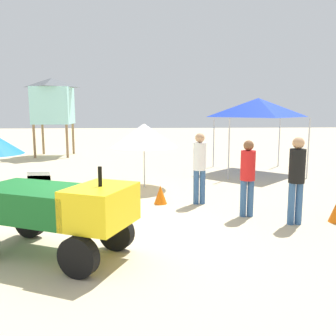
% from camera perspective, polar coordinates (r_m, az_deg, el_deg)
% --- Properties ---
extents(ground, '(80.00, 80.00, 0.00)m').
position_cam_1_polar(ground, '(7.13, -10.53, -10.23)').
color(ground, beige).
extents(utility_cart, '(2.81, 2.16, 1.50)m').
position_cam_1_polar(utility_cart, '(6.14, -16.81, -5.99)').
color(utility_cart, '#146023').
rests_on(utility_cart, ground).
extents(stacked_plastic_chairs, '(0.48, 0.48, 1.02)m').
position_cam_1_polar(stacked_plastic_chairs, '(8.58, -18.99, -3.10)').
color(stacked_plastic_chairs, white).
rests_on(stacked_plastic_chairs, ground).
extents(lifeguard_near_left, '(0.32, 0.32, 1.79)m').
position_cam_1_polar(lifeguard_near_left, '(7.87, 19.26, -0.95)').
color(lifeguard_near_left, '#33598C').
rests_on(lifeguard_near_left, ground).
extents(lifeguard_near_center, '(0.32, 0.32, 1.68)m').
position_cam_1_polar(lifeguard_near_center, '(8.18, 12.21, -0.80)').
color(lifeguard_near_center, '#33598C').
rests_on(lifeguard_near_center, ground).
extents(lifeguard_near_right, '(0.32, 0.32, 1.77)m').
position_cam_1_polar(lifeguard_near_right, '(9.10, 4.91, 0.72)').
color(lifeguard_near_right, '#33598C').
rests_on(lifeguard_near_right, ground).
extents(popup_canopy, '(2.77, 2.77, 2.75)m').
position_cam_1_polar(popup_canopy, '(14.09, 13.74, 9.05)').
color(popup_canopy, '#B2B2B7').
rests_on(popup_canopy, ground).
extents(lifeguard_tower, '(1.98, 1.98, 3.87)m').
position_cam_1_polar(lifeguard_tower, '(19.46, -17.38, 9.88)').
color(lifeguard_tower, olive).
rests_on(lifeguard_tower, ground).
extents(beach_umbrella_left, '(2.02, 2.02, 1.93)m').
position_cam_1_polar(beach_umbrella_left, '(11.01, -3.73, 5.06)').
color(beach_umbrella_left, beige).
rests_on(beach_umbrella_left, ground).
extents(traffic_cone_far, '(0.33, 0.33, 0.47)m').
position_cam_1_polar(traffic_cone_far, '(9.22, -1.17, -4.13)').
color(traffic_cone_far, orange).
rests_on(traffic_cone_far, ground).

